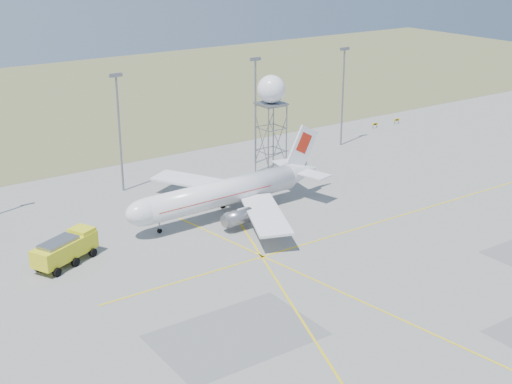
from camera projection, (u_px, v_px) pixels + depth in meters
ground at (462, 340)px, 78.48m from camera, size 400.00×400.00×0.00m
grass_strip at (38, 104)px, 186.58m from camera, size 400.00×120.00×0.03m
mast_b at (119, 123)px, 119.97m from camera, size 2.20×0.50×20.50m
mast_c at (255, 102)px, 134.97m from camera, size 2.20×0.50×20.50m
mast_d at (343, 89)px, 146.76m from camera, size 2.20×0.50×20.50m
taxi_sign_near at (375, 124)px, 163.57m from camera, size 1.60×0.17×1.20m
taxi_sign_far at (397, 120)px, 167.32m from camera, size 1.60×0.17×1.20m
airliner_main at (225, 193)px, 111.83m from camera, size 36.38×35.36×12.38m
radar_tower at (271, 119)px, 129.63m from camera, size 5.09×5.09×18.41m
fire_truck at (67, 250)px, 96.18m from camera, size 10.22×7.27×3.92m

